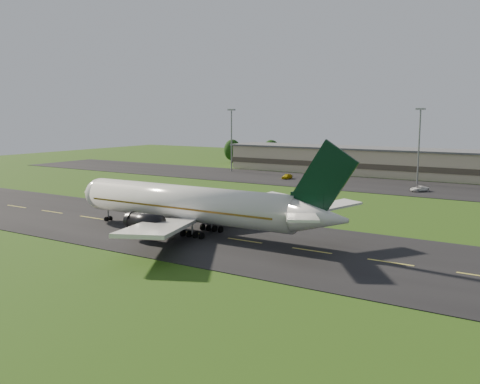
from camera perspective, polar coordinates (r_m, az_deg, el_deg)
The scene contains 10 objects.
ground at distance 80.38m, azimuth 0.50°, elevation -5.27°, with size 360.00×360.00×0.00m, color #254210.
taxiway at distance 80.36m, azimuth 0.50°, elevation -5.24°, with size 220.00×30.00×0.10m, color black.
apron at distance 145.55m, azimuth 15.68°, elevation 0.61°, with size 260.00×30.00×0.10m, color black.
airliner at distance 85.08m, azimuth -5.25°, elevation -1.34°, with size 51.25×42.18×15.57m.
terminal at distance 166.84m, azimuth 20.26°, elevation 2.73°, with size 145.00×16.00×8.40m.
light_mast_west at distance 175.24m, azimuth -0.92°, elevation 6.36°, with size 2.40×1.20×20.35m.
light_mast_centre at distance 150.84m, azimuth 18.58°, elevation 5.59°, with size 2.40×1.20×20.35m.
service_vehicle_a at distance 155.82m, azimuth 5.04°, elevation 1.69°, with size 1.76×4.39×1.49m, color #C2AB0B.
service_vehicle_b at distance 155.24m, azimuth 9.73°, elevation 1.52°, with size 1.26×3.62×1.19m, color maroon.
service_vehicle_c at distance 137.42m, azimuth 18.60°, elevation 0.34°, with size 2.20×4.77×1.33m, color white.
Camera 1 is at (41.31, -66.27, 19.02)m, focal length 40.00 mm.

